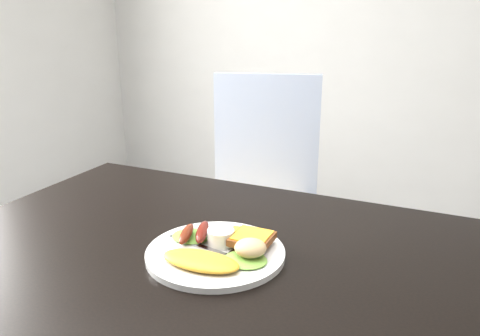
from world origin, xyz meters
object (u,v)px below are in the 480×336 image
plate (216,253)px  dining_chair (247,211)px  dining_table (211,257)px  person (259,187)px

plate → dining_chair: bearing=109.5°
dining_table → dining_chair: dining_table is taller
dining_chair → dining_table: bearing=-86.3°
person → plate: (0.16, -0.63, 0.09)m
dining_table → person: size_ratio=0.91×
person → dining_table: bearing=97.6°
dining_table → person: person is taller
dining_chair → person: person is taller
dining_table → plate: 0.04m
dining_chair → person: (0.16, -0.26, 0.21)m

